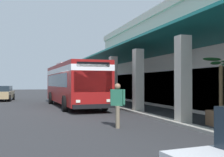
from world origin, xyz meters
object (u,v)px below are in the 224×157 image
Objects in this scene: parked_sedan_tan at (2,93)px; pedestrian at (118,102)px; potted_palm at (221,110)px; transit_bus at (73,82)px.

pedestrian is (19.08, 5.71, 0.24)m from parked_sedan_tan.
potted_palm is (19.96, 9.92, -0.11)m from parked_sedan_tan.
transit_bus is 4.02× the size of potted_palm.
transit_bus reaches higher than pedestrian.
potted_palm is (11.29, 4.28, -1.21)m from transit_bus.
potted_palm reaches higher than pedestrian.
transit_bus is 10.40m from parked_sedan_tan.
parked_sedan_tan is (-8.67, -5.64, -1.10)m from transit_bus.
transit_bus is 12.13m from potted_palm.
pedestrian is at bearing 16.66° from parked_sedan_tan.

